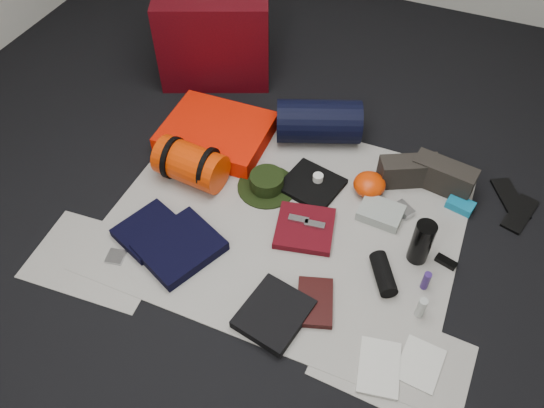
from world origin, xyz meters
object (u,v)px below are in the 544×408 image
at_px(stuff_sack, 191,164).
at_px(navy_duffel, 319,122).
at_px(sleeping_pad, 217,133).
at_px(compact_camera, 404,210).
at_px(red_cabinet, 215,30).
at_px(water_bottle, 422,242).
at_px(paperback_book, 315,302).

bearing_deg(stuff_sack, navy_duffel, 47.91).
bearing_deg(stuff_sack, sleeping_pad, 93.08).
bearing_deg(compact_camera, red_cabinet, -174.39).
bearing_deg(water_bottle, navy_duffel, 139.63).
relative_size(sleeping_pad, navy_duffel, 1.24).
distance_m(stuff_sack, water_bottle, 1.16).
height_order(red_cabinet, navy_duffel, red_cabinet).
relative_size(sleeping_pad, paperback_book, 2.41).
bearing_deg(navy_duffel, red_cabinet, 132.67).
bearing_deg(compact_camera, paperback_book, -75.53).
xyz_separation_m(sleeping_pad, paperback_book, (0.84, -0.75, -0.03)).
bearing_deg(paperback_book, compact_camera, 52.91).
relative_size(stuff_sack, compact_camera, 3.58).
bearing_deg(stuff_sack, red_cabinet, 108.88).
relative_size(red_cabinet, paperback_book, 2.78).
bearing_deg(sleeping_pad, compact_camera, -6.22).
bearing_deg(stuff_sack, water_bottle, -2.13).
height_order(sleeping_pad, compact_camera, sleeping_pad).
distance_m(compact_camera, paperback_book, 0.68).
relative_size(stuff_sack, water_bottle, 1.50).
relative_size(water_bottle, compact_camera, 2.38).
bearing_deg(water_bottle, stuff_sack, 177.87).
relative_size(red_cabinet, navy_duffel, 1.43).
xyz_separation_m(red_cabinet, sleeping_pad, (0.30, -0.61, -0.21)).
relative_size(navy_duffel, water_bottle, 1.94).
height_order(sleeping_pad, water_bottle, water_bottle).
relative_size(navy_duffel, paperback_book, 1.95).
xyz_separation_m(red_cabinet, stuff_sack, (0.31, -0.92, -0.16)).
bearing_deg(sleeping_pad, water_bottle, -16.65).
distance_m(stuff_sack, compact_camera, 1.06).
distance_m(navy_duffel, compact_camera, 0.66).
height_order(stuff_sack, paperback_book, stuff_sack).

